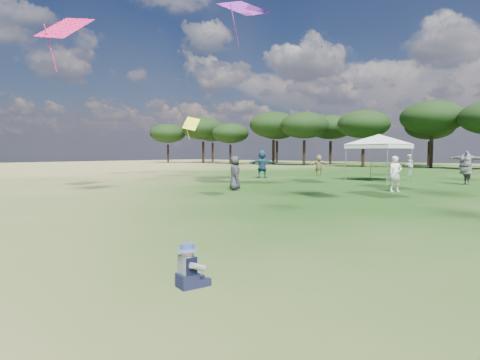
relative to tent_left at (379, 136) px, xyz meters
name	(u,v)px	position (x,y,z in m)	size (l,w,h in m)	color
ground	(50,346)	(5.51, -22.47, -2.67)	(140.00, 140.00, 0.00)	#214514
tent_left	(379,136)	(0.00, 0.00, 0.00)	(5.80, 5.80, 3.09)	gray
toddler	(189,268)	(5.33, -20.63, -2.42)	(0.41, 0.44, 0.55)	black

